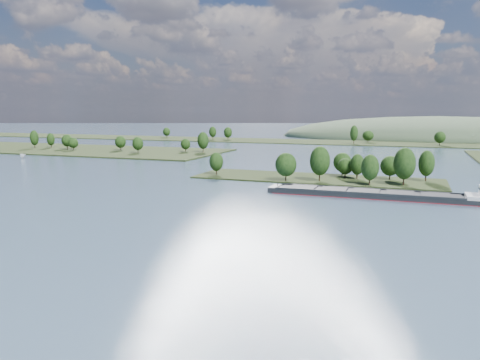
% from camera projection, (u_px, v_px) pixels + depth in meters
% --- Properties ---
extents(ground, '(1800.00, 1800.00, 0.00)m').
position_uv_depth(ground, '(276.00, 208.00, 135.85)').
color(ground, '#36465E').
rests_on(ground, ground).
extents(tree_island, '(100.00, 31.58, 15.25)m').
position_uv_depth(tree_island, '(333.00, 171.00, 186.93)').
color(tree_island, black).
rests_on(tree_island, ground).
extents(left_bank, '(300.00, 80.00, 14.86)m').
position_uv_depth(left_bank, '(30.00, 147.00, 343.73)').
color(left_bank, black).
rests_on(left_bank, ground).
extents(back_shoreline, '(900.00, 60.00, 16.39)m').
position_uv_depth(back_shoreline, '(377.00, 143.00, 392.31)').
color(back_shoreline, black).
rests_on(back_shoreline, ground).
extents(hill_west, '(320.00, 160.00, 44.00)m').
position_uv_depth(hill_west, '(438.00, 138.00, 467.75)').
color(hill_west, '#3C4E35').
rests_on(hill_west, ground).
extents(cargo_barge, '(78.34, 9.86, 10.59)m').
position_uv_depth(cargo_barge, '(406.00, 195.00, 148.85)').
color(cargo_barge, black).
rests_on(cargo_barge, ground).
extents(motorboat, '(7.06, 5.69, 2.60)m').
position_uv_depth(motorboat, '(23.00, 156.00, 275.52)').
color(motorboat, silver).
rests_on(motorboat, ground).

